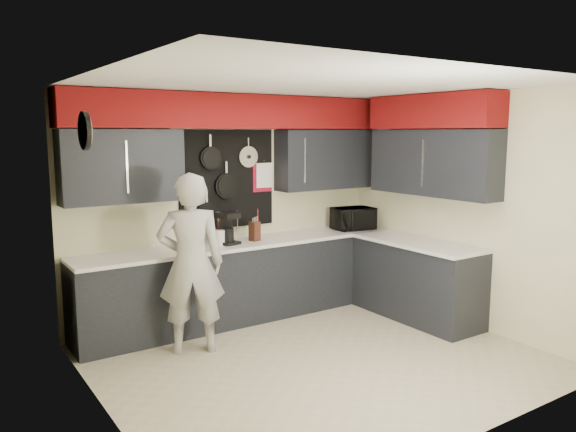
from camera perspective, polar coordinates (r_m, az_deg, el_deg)
ground at (r=5.60m, az=3.08°, el=-14.28°), size 4.00×4.00×0.00m
back_wall_assembly at (r=6.52m, az=-5.24°, el=7.07°), size 4.00×0.36×2.60m
right_wall_assembly at (r=6.63m, az=14.82°, el=6.27°), size 0.36×3.50×2.60m
left_wall_assembly at (r=4.37m, az=-18.37°, el=-2.94°), size 0.05×3.50×2.60m
base_cabinets at (r=6.59m, az=0.61°, el=-6.53°), size 3.95×2.20×0.92m
microwave at (r=7.31m, az=6.63°, el=-0.26°), size 0.56×0.42×0.28m
knife_block at (r=6.51m, az=-3.41°, el=-1.56°), size 0.12×0.12×0.22m
utensil_crock at (r=6.33m, az=-6.96°, el=-2.15°), size 0.13×0.13×0.17m
coffee_maker at (r=6.37m, az=-6.27°, el=-1.15°), size 0.24×0.28×0.36m
person at (r=5.59m, az=-9.83°, el=-4.80°), size 0.77×0.65×1.79m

